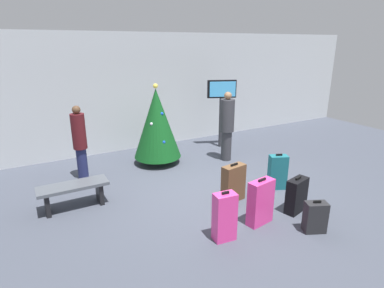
{
  "coord_description": "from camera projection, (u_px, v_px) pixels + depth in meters",
  "views": [
    {
      "loc": [
        -3.33,
        -5.05,
        2.98
      ],
      "look_at": [
        -0.16,
        0.61,
        0.9
      ],
      "focal_mm": 29.55,
      "sensor_mm": 36.0,
      "label": 1
    }
  ],
  "objects": [
    {
      "name": "ground_plane",
      "position": [
        213.0,
        191.0,
        6.66
      ],
      "size": [
        16.0,
        16.0,
        0.0
      ],
      "primitive_type": "plane",
      "color": "#424754"
    },
    {
      "name": "suitcase_2",
      "position": [
        260.0,
        202.0,
        5.37
      ],
      "size": [
        0.51,
        0.27,
        0.83
      ],
      "color": "#E5388C",
      "rests_on": "ground_plane"
    },
    {
      "name": "suitcase_4",
      "position": [
        225.0,
        217.0,
        4.92
      ],
      "size": [
        0.37,
        0.25,
        0.83
      ],
      "color": "#E5388C",
      "rests_on": "ground_plane"
    },
    {
      "name": "back_wall",
      "position": [
        146.0,
        91.0,
        9.18
      ],
      "size": [
        16.0,
        0.2,
        3.28
      ],
      "primitive_type": "cube",
      "color": "#B7BCC1",
      "rests_on": "ground_plane"
    },
    {
      "name": "suitcase_5",
      "position": [
        296.0,
        195.0,
        5.77
      ],
      "size": [
        0.49,
        0.31,
        0.69
      ],
      "color": "black",
      "rests_on": "ground_plane"
    },
    {
      "name": "traveller_0",
      "position": [
        227.0,
        125.0,
        8.18
      ],
      "size": [
        0.51,
        0.51,
        1.81
      ],
      "color": "#333338",
      "rests_on": "ground_plane"
    },
    {
      "name": "flight_info_kiosk",
      "position": [
        222.0,
        101.0,
        9.13
      ],
      "size": [
        0.81,
        0.38,
        1.98
      ],
      "color": "#333338",
      "rests_on": "ground_plane"
    },
    {
      "name": "waiting_bench",
      "position": [
        73.0,
        191.0,
        5.89
      ],
      "size": [
        1.26,
        0.44,
        0.48
      ],
      "color": "#4C5159",
      "rests_on": "ground_plane"
    },
    {
      "name": "suitcase_3",
      "position": [
        233.0,
        183.0,
        6.17
      ],
      "size": [
        0.51,
        0.28,
        0.78
      ],
      "color": "brown",
      "rests_on": "ground_plane"
    },
    {
      "name": "traveller_1",
      "position": [
        80.0,
        141.0,
        7.0
      ],
      "size": [
        0.33,
        0.33,
        1.7
      ],
      "color": "#1E234C",
      "rests_on": "ground_plane"
    },
    {
      "name": "suitcase_1",
      "position": [
        315.0,
        217.0,
        5.17
      ],
      "size": [
        0.4,
        0.33,
        0.56
      ],
      "color": "#232326",
      "rests_on": "ground_plane"
    },
    {
      "name": "holiday_tree",
      "position": [
        157.0,
        123.0,
        7.94
      ],
      "size": [
        1.2,
        1.2,
        2.05
      ],
      "color": "#4C3319",
      "rests_on": "ground_plane"
    },
    {
      "name": "suitcase_0",
      "position": [
        278.0,
        172.0,
        6.69
      ],
      "size": [
        0.43,
        0.35,
        0.78
      ],
      "color": "#19606B",
      "rests_on": "ground_plane"
    }
  ]
}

